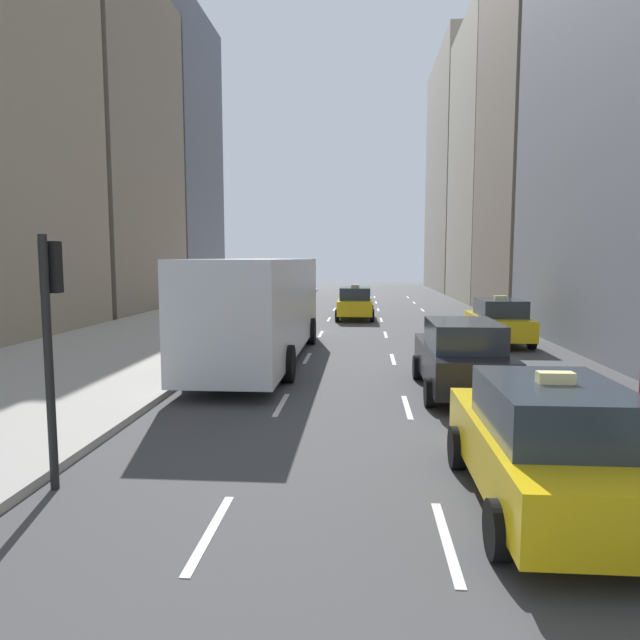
{
  "coord_description": "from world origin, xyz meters",
  "views": [
    {
      "loc": [
        1.6,
        1.6,
        3.27
      ],
      "look_at": [
        0.53,
        15.91,
        1.72
      ],
      "focal_mm": 32.0,
      "sensor_mm": 36.0,
      "label": 1
    }
  ],
  "objects_px": {
    "taxi_lead": "(355,303)",
    "taxi_third": "(547,444)",
    "city_bus": "(262,305)",
    "traffic_light_pole": "(50,320)",
    "taxi_second": "(498,321)",
    "sedan_silver_behind": "(461,356)"
  },
  "relations": [
    {
      "from": "taxi_lead",
      "to": "taxi_third",
      "type": "distance_m",
      "value": 23.47
    },
    {
      "from": "taxi_lead",
      "to": "taxi_third",
      "type": "xyz_separation_m",
      "value": [
        2.8,
        -23.31,
        0.0
      ]
    },
    {
      "from": "city_bus",
      "to": "traffic_light_pole",
      "type": "xyz_separation_m",
      "value": [
        -1.14,
        -10.37,
        0.62
      ]
    },
    {
      "from": "taxi_second",
      "to": "city_bus",
      "type": "bearing_deg",
      "value": -153.72
    },
    {
      "from": "taxi_third",
      "to": "sedan_silver_behind",
      "type": "distance_m",
      "value": 6.52
    },
    {
      "from": "taxi_lead",
      "to": "city_bus",
      "type": "xyz_separation_m",
      "value": [
        -2.81,
        -12.67,
        0.91
      ]
    },
    {
      "from": "sedan_silver_behind",
      "to": "traffic_light_pole",
      "type": "bearing_deg",
      "value": -137.16
    },
    {
      "from": "taxi_second",
      "to": "sedan_silver_behind",
      "type": "bearing_deg",
      "value": -108.71
    },
    {
      "from": "taxi_lead",
      "to": "city_bus",
      "type": "relative_size",
      "value": 0.38
    },
    {
      "from": "taxi_lead",
      "to": "traffic_light_pole",
      "type": "height_order",
      "value": "traffic_light_pole"
    },
    {
      "from": "taxi_second",
      "to": "taxi_third",
      "type": "relative_size",
      "value": 1.0
    },
    {
      "from": "taxi_second",
      "to": "sedan_silver_behind",
      "type": "xyz_separation_m",
      "value": [
        -2.8,
        -8.27,
        0.03
      ]
    },
    {
      "from": "taxi_second",
      "to": "traffic_light_pole",
      "type": "distance_m",
      "value": 17.45
    },
    {
      "from": "taxi_third",
      "to": "city_bus",
      "type": "bearing_deg",
      "value": 117.83
    },
    {
      "from": "city_bus",
      "to": "taxi_second",
      "type": "bearing_deg",
      "value": 26.28
    },
    {
      "from": "taxi_third",
      "to": "traffic_light_pole",
      "type": "bearing_deg",
      "value": 177.81
    },
    {
      "from": "taxi_third",
      "to": "traffic_light_pole",
      "type": "distance_m",
      "value": 6.93
    },
    {
      "from": "city_bus",
      "to": "taxi_lead",
      "type": "bearing_deg",
      "value": 77.49
    },
    {
      "from": "traffic_light_pole",
      "to": "city_bus",
      "type": "bearing_deg",
      "value": 83.74
    },
    {
      "from": "taxi_second",
      "to": "city_bus",
      "type": "relative_size",
      "value": 0.38
    },
    {
      "from": "taxi_third",
      "to": "city_bus",
      "type": "height_order",
      "value": "city_bus"
    },
    {
      "from": "sedan_silver_behind",
      "to": "taxi_lead",
      "type": "bearing_deg",
      "value": 99.47
    }
  ]
}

